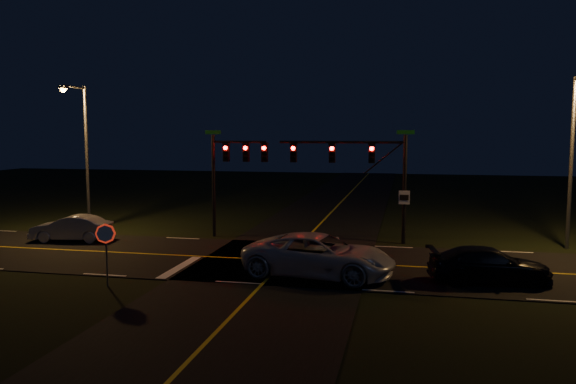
% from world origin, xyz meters
% --- Properties ---
extents(ground, '(120.00, 120.00, 0.00)m').
position_xyz_m(ground, '(0.00, 0.00, 0.00)').
color(ground, black).
rests_on(ground, ground).
extents(road_ew, '(120.00, 9.00, 0.04)m').
position_xyz_m(road_ew, '(0.00, 0.00, 0.02)').
color(road_ew, black).
rests_on(road_ew, ground).
extents(road_ns, '(8.00, 120.00, 0.04)m').
position_xyz_m(road_ns, '(0.00, 0.00, 0.02)').
color(road_ns, black).
rests_on(road_ns, ground).
extents(lane_markings, '(120.00, 120.00, 0.01)m').
position_xyz_m(lane_markings, '(0.24, -0.10, 0.04)').
color(lane_markings, gold).
rests_on(lane_markings, ground).
extents(streetlight_nw, '(0.50, 2.46, 9.00)m').
position_xyz_m(streetlight_nw, '(-14.00, 5.64, 5.34)').
color(streetlight_nw, '#4E5155').
rests_on(streetlight_nw, ground).
extents(streetlight_ne, '(0.50, 2.46, 9.00)m').
position_xyz_m(streetlight_ne, '(14.00, 5.64, 5.34)').
color(streetlight_ne, '#4E5155').
rests_on(streetlight_ne, ground).
extents(signal_mast_ne, '(7.47, 0.41, 6.26)m').
position_xyz_m(signal_mast_ne, '(3.14, 5.49, 4.35)').
color(signal_mast_ne, black).
rests_on(signal_mast_ne, ground).
extents(signal_mast_nw, '(3.77, 0.41, 6.26)m').
position_xyz_m(signal_mast_nw, '(-4.39, 5.49, 4.26)').
color(signal_mast_nw, black).
rests_on(signal_mast_nw, ground).
extents(stop_sign, '(0.75, 0.33, 2.55)m').
position_xyz_m(stop_sign, '(-6.00, -5.83, 1.84)').
color(stop_sign, '#4E5155').
rests_on(stop_sign, ground).
extents(pickup_white, '(4.77, 7.25, 1.78)m').
position_xyz_m(pickup_white, '(2.04, -2.54, 0.89)').
color(pickup_white, '#BCBCC0').
rests_on(pickup_white, ground).
extents(suv_dark, '(3.34, 5.45, 1.42)m').
position_xyz_m(suv_dark, '(8.98, -2.08, 0.71)').
color(suv_dark, black).
rests_on(suv_dark, ground).
extents(sedan_silver, '(2.85, 4.85, 1.45)m').
position_xyz_m(sedan_silver, '(-12.81, 2.24, 0.72)').
color(sedan_silver, '#95969D').
rests_on(sedan_silver, ground).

